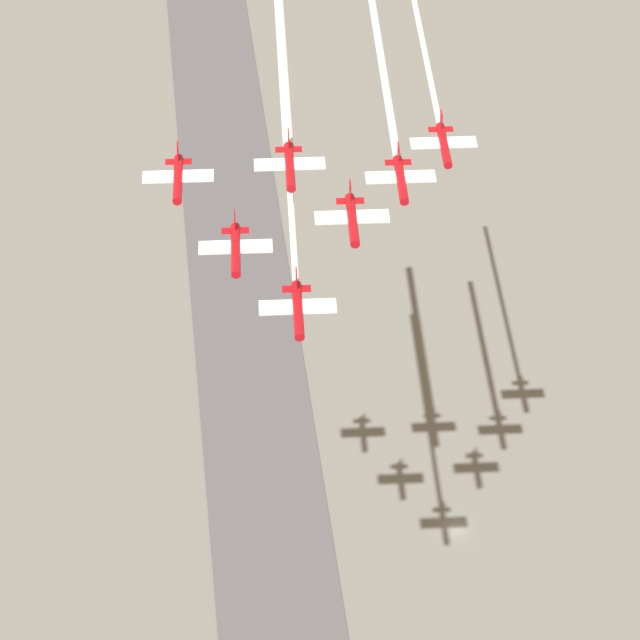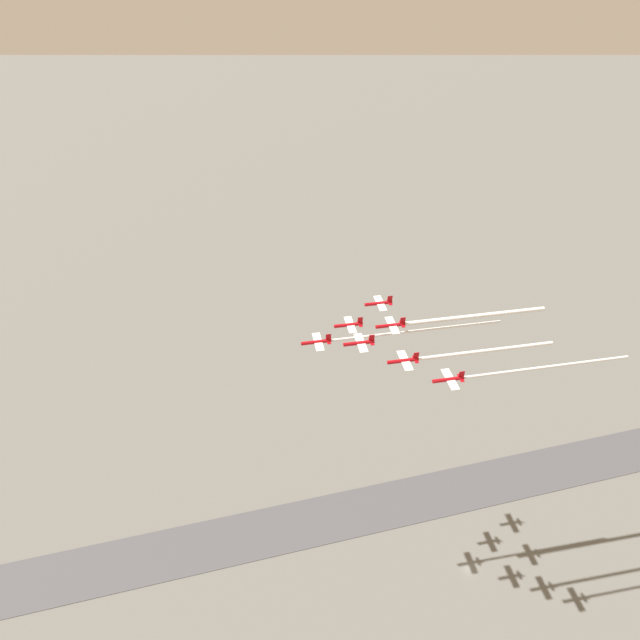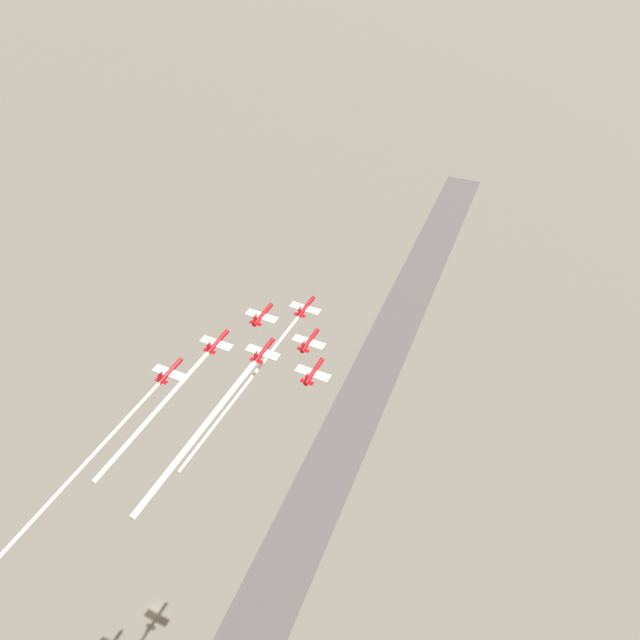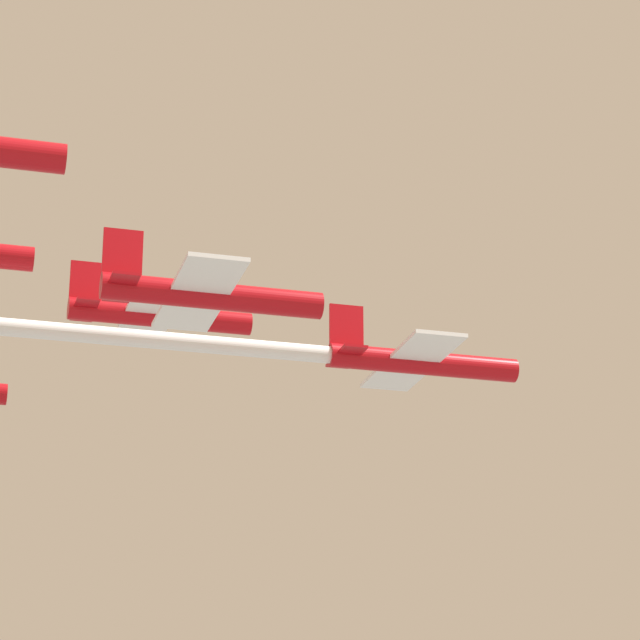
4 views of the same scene
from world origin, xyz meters
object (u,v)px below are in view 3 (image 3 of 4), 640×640
object	(u,v)px
jet_3	(217,343)
jet_1	(262,315)
jet_2	(309,341)
jet_4	(263,351)
jet_6	(170,372)
jet_0	(305,308)
jet_5	(313,372)

from	to	relation	value
jet_3	jet_1	bearing A→B (deg)	59.53
jet_2	jet_4	bearing A→B (deg)	-120.47
jet_1	jet_6	size ratio (longest dim) A/B	1.00
jet_1	jet_2	distance (m)	13.55
jet_2	jet_3	world-z (taller)	jet_3
jet_0	jet_4	world-z (taller)	jet_4
jet_5	jet_6	distance (m)	34.66
jet_4	jet_6	size ratio (longest dim) A/B	1.00
jet_1	jet_3	xyz separation A→B (m)	(12.28, 3.83, -2.58)
jet_2	jet_3	distance (m)	22.52
jet_6	jet_0	bearing A→B (deg)	59.53
jet_4	jet_0	bearing A→B (deg)	90.00
jet_2	jet_5	size ratio (longest dim) A/B	1.00
jet_3	jet_2	bearing A→B (deg)	29.54
jet_2	jet_4	world-z (taller)	jet_4
jet_4	jet_2	bearing A→B (deg)	59.53
jet_0	jet_4	distance (m)	22.41
jet_2	jet_3	size ratio (longest dim) A/B	1.00
jet_1	jet_6	distance (m)	26.29
jet_4	jet_5	distance (m)	13.11
jet_1	jet_2	size ratio (longest dim) A/B	1.00
jet_3	jet_0	bearing A→B (deg)	59.53
jet_2	jet_3	bearing A→B (deg)	-150.46
jet_1	jet_5	bearing A→B (deg)	-29.54
jet_0	jet_5	xyz separation A→B (m)	(5.23, 25.20, 1.92)
jet_5	jet_2	bearing A→B (deg)	120.47
jet_0	jet_2	distance (m)	12.87
jet_2	jet_6	world-z (taller)	jet_2
jet_1	jet_5	xyz separation A→B (m)	(-7.05, 21.36, -1.54)
jet_1	jet_3	distance (m)	13.12
jet_1	jet_2	world-z (taller)	jet_1
jet_3	jet_6	distance (m)	13.16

